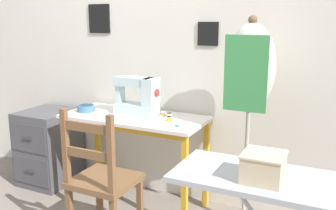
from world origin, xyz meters
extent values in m
cube|color=silver|center=(0.00, 0.57, 1.27)|extent=(10.00, 0.05, 2.55)
cube|color=black|center=(-0.50, 0.54, 1.47)|extent=(0.21, 0.01, 0.24)
cube|color=black|center=(0.48, 0.54, 1.36)|extent=(0.16, 0.01, 0.18)
cube|color=silver|center=(0.00, 0.25, 0.72)|extent=(1.12, 0.51, 0.02)
cube|color=gold|center=(0.00, 0.04, 0.69)|extent=(1.04, 0.03, 0.04)
cube|color=gold|center=(-0.52, 0.04, 0.36)|extent=(0.04, 0.04, 0.71)
cube|color=gold|center=(0.52, 0.04, 0.36)|extent=(0.04, 0.04, 0.71)
cube|color=gold|center=(-0.52, 0.47, 0.36)|extent=(0.04, 0.04, 0.71)
cube|color=gold|center=(0.52, 0.47, 0.36)|extent=(0.04, 0.04, 0.71)
cube|color=silver|center=(-0.01, 0.31, 0.78)|extent=(0.34, 0.17, 0.08)
cube|color=silver|center=(0.12, 0.31, 0.92)|extent=(0.09, 0.14, 0.21)
cube|color=silver|center=(-0.03, 0.31, 0.99)|extent=(0.29, 0.13, 0.07)
cube|color=silver|center=(-0.16, 0.31, 0.89)|extent=(0.04, 0.09, 0.14)
cylinder|color=#B22D2D|center=(0.17, 0.31, 0.92)|extent=(0.02, 0.06, 0.06)
cylinder|color=#99999E|center=(0.12, 0.31, 1.04)|extent=(0.01, 0.01, 0.02)
cylinder|color=teal|center=(-0.42, 0.20, 0.76)|extent=(0.14, 0.14, 0.05)
cylinder|color=#243D54|center=(-0.42, 0.20, 0.79)|extent=(0.11, 0.11, 0.01)
cube|color=silver|center=(0.49, 0.14, 0.74)|extent=(0.11, 0.04, 0.00)
cube|color=silver|center=(0.49, 0.13, 0.74)|extent=(0.11, 0.02, 0.00)
torus|color=#2870B7|center=(0.42, 0.13, 0.74)|extent=(0.03, 0.03, 0.01)
torus|color=#2870B7|center=(0.42, 0.13, 0.74)|extent=(0.03, 0.03, 0.01)
cylinder|color=orange|center=(0.21, 0.34, 0.75)|extent=(0.03, 0.03, 0.03)
cylinder|color=beige|center=(0.21, 0.34, 0.77)|extent=(0.04, 0.04, 0.00)
cylinder|color=beige|center=(0.21, 0.34, 0.74)|extent=(0.04, 0.04, 0.00)
cylinder|color=silver|center=(0.27, 0.32, 0.75)|extent=(0.04, 0.04, 0.03)
cylinder|color=beige|center=(0.27, 0.32, 0.77)|extent=(0.04, 0.04, 0.00)
cylinder|color=beige|center=(0.27, 0.32, 0.74)|extent=(0.04, 0.04, 0.00)
cylinder|color=yellow|center=(0.32, 0.22, 0.75)|extent=(0.04, 0.04, 0.04)
cylinder|color=beige|center=(0.32, 0.22, 0.77)|extent=(0.04, 0.04, 0.00)
cylinder|color=beige|center=(0.32, 0.22, 0.74)|extent=(0.04, 0.04, 0.00)
cube|color=brown|center=(0.09, -0.28, 0.43)|extent=(0.40, 0.38, 0.04)
cube|color=brown|center=(-0.08, -0.12, 0.21)|extent=(0.04, 0.04, 0.41)
cube|color=brown|center=(0.26, -0.12, 0.21)|extent=(0.04, 0.04, 0.41)
cube|color=brown|center=(-0.08, -0.44, 0.69)|extent=(0.04, 0.04, 0.48)
cube|color=brown|center=(0.26, -0.44, 0.69)|extent=(0.04, 0.04, 0.48)
cube|color=brown|center=(0.09, -0.44, 0.84)|extent=(0.34, 0.02, 0.06)
cube|color=brown|center=(0.09, -0.44, 0.67)|extent=(0.34, 0.02, 0.06)
cube|color=#4C4C51|center=(-0.92, 0.28, 0.34)|extent=(0.43, 0.46, 0.67)
cube|color=#46464B|center=(-0.92, 0.04, 0.48)|extent=(0.40, 0.01, 0.24)
cube|color=#333338|center=(-0.92, 0.03, 0.48)|extent=(0.10, 0.01, 0.02)
cube|color=#46464B|center=(-0.92, 0.04, 0.19)|extent=(0.40, 0.01, 0.24)
cube|color=#333338|center=(-0.92, 0.03, 0.19)|extent=(0.10, 0.01, 0.02)
cylinder|color=#ADA89E|center=(0.87, 0.31, 0.49)|extent=(0.03, 0.03, 0.92)
ellipsoid|color=beige|center=(0.87, 0.31, 1.15)|extent=(0.33, 0.24, 0.58)
sphere|color=brown|center=(0.87, 0.31, 1.46)|extent=(0.06, 0.06, 0.06)
cube|color=#3D934C|center=(0.87, 0.18, 1.13)|extent=(0.28, 0.01, 0.49)
cube|color=#ADB2B7|center=(1.35, -0.66, 0.81)|extent=(1.09, 0.38, 0.02)
cube|color=beige|center=(1.19, -0.70, 0.87)|extent=(0.16, 0.16, 0.11)
cube|color=beige|center=(1.19, -0.70, 0.93)|extent=(0.17, 0.17, 0.01)
camera|label=1|loc=(1.46, -2.15, 1.46)|focal=40.00mm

